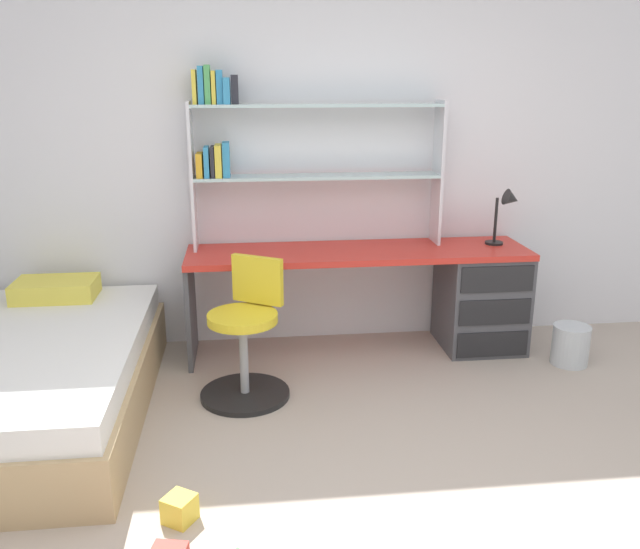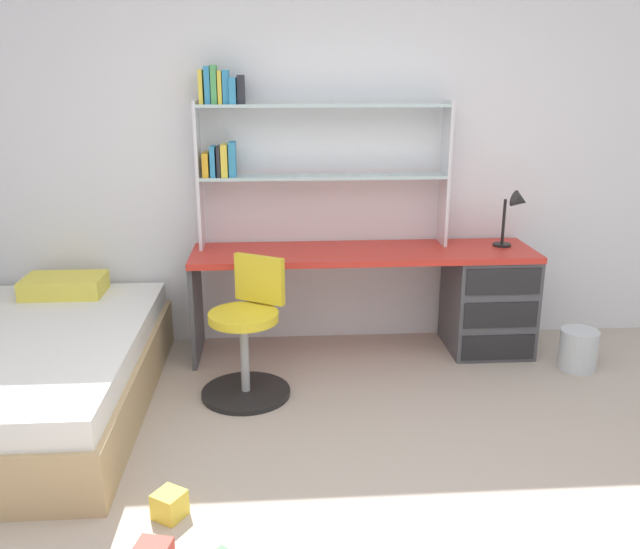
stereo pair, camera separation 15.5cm
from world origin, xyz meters
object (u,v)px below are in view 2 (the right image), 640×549
bookshelf_hutch (287,142)px  desk_lamp (516,209)px  desk (452,293)px  waste_bin (578,349)px  swivel_chair (247,342)px  toy_block_yellow_1 (170,505)px  bed_platform (30,373)px

bookshelf_hutch → desk_lamp: (1.49, -0.14, -0.43)m
desk → waste_bin: desk is taller
swivel_chair → toy_block_yellow_1: bearing=-104.5°
desk → bookshelf_hutch: (-1.09, 0.16, 0.99)m
desk → waste_bin: (0.73, -0.37, -0.28)m
bed_platform → toy_block_yellow_1: bearing=-48.3°
bed_platform → waste_bin: bed_platform is taller
swivel_chair → toy_block_yellow_1: swivel_chair is taller
waste_bin → toy_block_yellow_1: size_ratio=2.23×
swivel_chair → desk: bearing=23.0°
desk → waste_bin: bearing=-27.0°
desk → waste_bin: size_ratio=8.61×
bed_platform → waste_bin: (3.28, 0.32, -0.09)m
desk → swivel_chair: bearing=-157.0°
waste_bin → toy_block_yellow_1: waste_bin is taller
bed_platform → toy_block_yellow_1: 1.37m
swivel_chair → waste_bin: 2.11m
bookshelf_hutch → desk_lamp: 1.55m
desk → waste_bin: 0.87m
desk → toy_block_yellow_1: bearing=-134.0°
desk → toy_block_yellow_1: size_ratio=19.20×
desk → bed_platform: size_ratio=1.13×
bookshelf_hutch → toy_block_yellow_1: size_ratio=14.01×
desk → swivel_chair: swivel_chair is taller
desk → toy_block_yellow_1: (-1.65, -1.71, -0.35)m
swivel_chair → bed_platform: swivel_chair is taller
bookshelf_hutch → toy_block_yellow_1: (-0.55, -1.87, -1.34)m
desk_lamp → swivel_chair: (-1.75, -0.59, -0.64)m
bed_platform → bookshelf_hutch: bearing=30.5°
swivel_chair → toy_block_yellow_1: (-0.29, -1.13, -0.26)m
desk → desk_lamp: size_ratio=5.84×
desk → bed_platform: desk is taller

